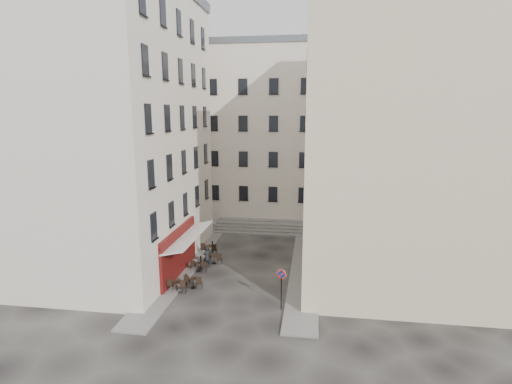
% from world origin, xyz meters
% --- Properties ---
extents(ground, '(90.00, 90.00, 0.00)m').
position_xyz_m(ground, '(0.00, 0.00, 0.00)').
color(ground, black).
rests_on(ground, ground).
extents(sidewalk_left, '(2.00, 22.00, 0.12)m').
position_xyz_m(sidewalk_left, '(-4.50, 4.00, 0.06)').
color(sidewalk_left, slate).
rests_on(sidewalk_left, ground).
extents(sidewalk_right, '(2.00, 18.00, 0.12)m').
position_xyz_m(sidewalk_right, '(4.50, 3.00, 0.06)').
color(sidewalk_right, slate).
rests_on(sidewalk_right, ground).
extents(building_left, '(12.20, 16.20, 20.60)m').
position_xyz_m(building_left, '(-10.50, 3.00, 10.31)').
color(building_left, beige).
rests_on(building_left, ground).
extents(building_right, '(12.20, 14.20, 18.60)m').
position_xyz_m(building_right, '(10.50, 3.50, 9.31)').
color(building_right, beige).
rests_on(building_right, ground).
extents(building_back, '(18.20, 10.20, 18.60)m').
position_xyz_m(building_back, '(-1.00, 19.00, 9.31)').
color(building_back, beige).
rests_on(building_back, ground).
extents(cafe_storefront, '(1.74, 7.30, 3.50)m').
position_xyz_m(cafe_storefront, '(-4.32, 1.00, 1.88)').
color(cafe_storefront, '#4C100A').
rests_on(cafe_storefront, ground).
extents(stone_steps, '(9.00, 3.15, 0.80)m').
position_xyz_m(stone_steps, '(0.00, 12.57, 0.40)').
color(stone_steps, '#625F5D').
rests_on(stone_steps, ground).
extents(bollard_near, '(0.12, 0.12, 0.98)m').
position_xyz_m(bollard_near, '(-3.25, -1.00, 0.53)').
color(bollard_near, black).
rests_on(bollard_near, ground).
extents(bollard_mid, '(0.12, 0.12, 0.98)m').
position_xyz_m(bollard_mid, '(-3.25, 2.50, 0.53)').
color(bollard_mid, black).
rests_on(bollard_mid, ground).
extents(bollard_far, '(0.12, 0.12, 0.98)m').
position_xyz_m(bollard_far, '(-3.25, 6.00, 0.53)').
color(bollard_far, black).
rests_on(bollard_far, ground).
extents(no_parking_sign, '(0.56, 0.19, 2.52)m').
position_xyz_m(no_parking_sign, '(3.30, -3.09, 1.78)').
color(no_parking_sign, black).
rests_on(no_parking_sign, ground).
extents(bistro_table_a, '(1.29, 0.60, 0.90)m').
position_xyz_m(bistro_table_a, '(-3.60, -1.81, 0.46)').
color(bistro_table_a, black).
rests_on(bistro_table_a, ground).
extents(bistro_table_b, '(1.25, 0.59, 0.88)m').
position_xyz_m(bistro_table_b, '(-2.75, -1.03, 0.45)').
color(bistro_table_b, black).
rests_on(bistro_table_b, ground).
extents(bistro_table_c, '(1.23, 0.58, 0.87)m').
position_xyz_m(bistro_table_c, '(-3.18, 1.72, 0.44)').
color(bistro_table_c, black).
rests_on(bistro_table_c, ground).
extents(bistro_table_d, '(1.22, 0.57, 0.86)m').
position_xyz_m(bistro_table_d, '(-2.45, 3.46, 0.44)').
color(bistro_table_d, black).
rests_on(bistro_table_d, ground).
extents(bistro_table_e, '(1.37, 0.64, 0.96)m').
position_xyz_m(bistro_table_e, '(-3.36, 5.30, 0.49)').
color(bistro_table_e, black).
rests_on(bistro_table_e, ground).
extents(pedestrian, '(0.70, 0.64, 1.61)m').
position_xyz_m(pedestrian, '(-2.85, 2.75, 0.81)').
color(pedestrian, black).
rests_on(pedestrian, ground).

